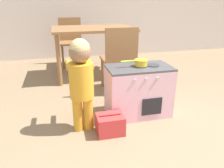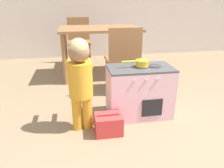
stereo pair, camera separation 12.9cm
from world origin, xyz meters
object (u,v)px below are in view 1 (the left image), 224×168
(play_kitchen, at_px, (138,91))
(child_figure, at_px, (81,76))
(dining_table, at_px, (93,34))
(toy_pot, at_px, (141,62))
(toy_basket, at_px, (110,124))
(dining_chair_far, at_px, (71,40))
(dining_chair_near, at_px, (119,58))

(play_kitchen, xyz_separation_m, child_figure, (-0.59, -0.16, 0.26))
(child_figure, relative_size, dining_table, 0.71)
(play_kitchen, bearing_deg, child_figure, -164.62)
(toy_pot, bearing_deg, child_figure, -164.84)
(dining_table, bearing_deg, toy_pot, -79.68)
(play_kitchen, xyz_separation_m, toy_basket, (-0.36, -0.29, -0.17))
(play_kitchen, relative_size, child_figure, 0.76)
(toy_basket, height_order, dining_chair_far, dining_chair_far)
(toy_basket, height_order, dining_chair_near, dining_chair_near)
(toy_pot, height_order, dining_chair_near, dining_chair_near)
(dining_chair_far, bearing_deg, dining_chair_near, 109.04)
(child_figure, relative_size, dining_chair_near, 1.01)
(toy_pot, xyz_separation_m, child_figure, (-0.60, -0.16, -0.04))
(toy_pot, distance_m, toy_basket, 0.67)
(toy_basket, bearing_deg, dining_chair_near, 70.16)
(play_kitchen, relative_size, toy_pot, 2.36)
(play_kitchen, bearing_deg, dining_chair_far, 104.50)
(toy_basket, distance_m, dining_chair_far, 2.38)
(toy_basket, xyz_separation_m, dining_table, (0.13, 1.64, 0.56))
(child_figure, bearing_deg, dining_table, 76.91)
(play_kitchen, distance_m, dining_chair_far, 2.13)
(dining_chair_far, bearing_deg, toy_basket, 94.10)
(play_kitchen, relative_size, dining_table, 0.54)
(child_figure, distance_m, dining_chair_near, 0.96)
(dining_chair_near, distance_m, dining_chair_far, 1.52)
(dining_chair_near, bearing_deg, dining_chair_far, 109.04)
(play_kitchen, xyz_separation_m, dining_chair_far, (-0.53, 2.05, 0.19))
(toy_pot, xyz_separation_m, toy_basket, (-0.37, -0.29, -0.47))
(toy_pot, distance_m, dining_chair_far, 2.13)
(play_kitchen, relative_size, dining_chair_near, 0.76)
(dining_chair_near, bearing_deg, child_figure, -125.27)
(toy_basket, bearing_deg, dining_table, 85.56)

